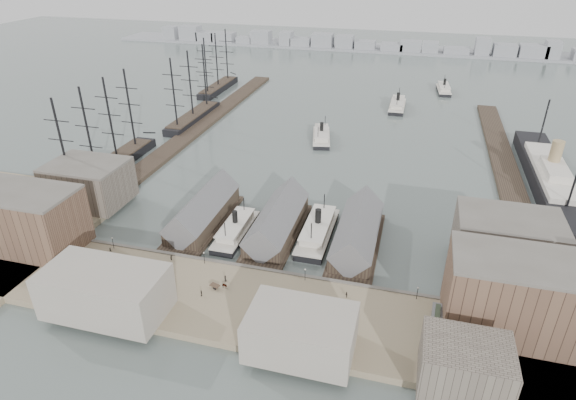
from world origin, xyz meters
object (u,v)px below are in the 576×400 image
(horse_cart_left, at_px, (84,264))
(ferry_docked_west, at_px, (236,229))
(ocean_steamer, at_px, (549,177))
(tram, at_px, (436,322))
(horse_cart_right, at_px, (293,315))
(horse_cart_center, at_px, (221,286))

(horse_cart_left, bearing_deg, ferry_docked_west, -16.04)
(ocean_steamer, distance_m, tram, 103.99)
(ocean_steamer, bearing_deg, ferry_docked_west, -148.10)
(ocean_steamer, height_order, tram, ocean_steamer)
(ocean_steamer, xyz_separation_m, horse_cart_right, (-76.31, -100.86, -1.24))
(ferry_docked_west, bearing_deg, horse_cart_left, -139.00)
(tram, height_order, horse_cart_left, tram)
(tram, distance_m, horse_cart_left, 97.68)
(horse_cart_center, bearing_deg, ferry_docked_west, 30.47)
(ocean_steamer, distance_m, horse_cart_center, 136.23)
(ferry_docked_west, distance_m, horse_cart_left, 46.25)
(horse_cart_left, height_order, horse_cart_center, horse_cart_center)
(tram, distance_m, horse_cart_center, 55.75)
(ocean_steamer, distance_m, horse_cart_left, 169.50)
(ferry_docked_west, xyz_separation_m, tram, (62.77, -29.66, 1.66))
(tram, xyz_separation_m, horse_cart_center, (-55.74, 0.38, -1.06))
(ocean_steamer, bearing_deg, tram, -113.96)
(horse_cart_left, bearing_deg, horse_cart_center, -55.60)
(ocean_steamer, height_order, horse_cart_center, ocean_steamer)
(ferry_docked_west, relative_size, horse_cart_center, 5.31)
(horse_cart_right, bearing_deg, horse_cart_center, 80.24)
(horse_cart_left, relative_size, horse_cart_right, 0.96)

